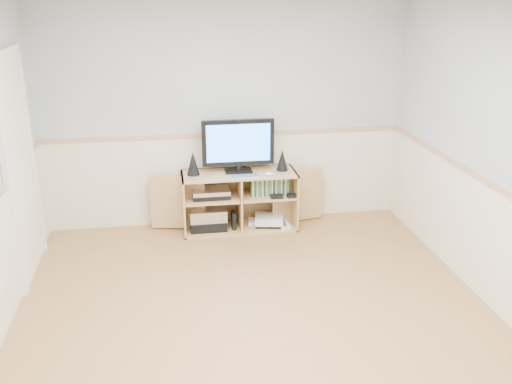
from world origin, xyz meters
TOP-DOWN VIEW (x-y plane):
  - room at (-0.06, 0.12)m, footprint 4.04×4.54m
  - media_cabinet at (0.11, 2.04)m, footprint 1.96×0.47m
  - monitor at (0.11, 2.03)m, footprint 0.78×0.18m
  - speaker_left at (-0.39, 2.01)m, footprint 0.14×0.14m
  - speaker_right at (0.59, 2.01)m, footprint 0.13×0.13m
  - keyboard at (0.15, 1.85)m, footprint 0.30×0.14m
  - mouse at (0.41, 1.85)m, footprint 0.11×0.09m
  - av_components at (-0.23, 1.98)m, footprint 0.50×0.30m
  - game_consoles at (0.43, 1.97)m, footprint 0.46×0.31m
  - game_cases at (0.44, 1.97)m, footprint 0.42×0.14m
  - wall_outlet at (1.00, 2.23)m, footprint 0.12×0.03m

SIDE VIEW (x-z plane):
  - game_consoles at x=0.43m, z-range 0.02..0.13m
  - av_components at x=-0.23m, z-range -0.01..0.45m
  - media_cabinet at x=0.11m, z-range 0.01..0.66m
  - game_cases at x=0.44m, z-range 0.39..0.58m
  - wall_outlet at x=1.00m, z-range 0.54..0.66m
  - keyboard at x=0.15m, z-range 0.65..0.66m
  - mouse at x=0.41m, z-range 0.65..0.69m
  - speaker_right at x=0.59m, z-range 0.65..0.88m
  - speaker_left at x=-0.39m, z-range 0.65..0.91m
  - monitor at x=0.11m, z-range 0.67..1.26m
  - room at x=-0.06m, z-range -0.05..2.49m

